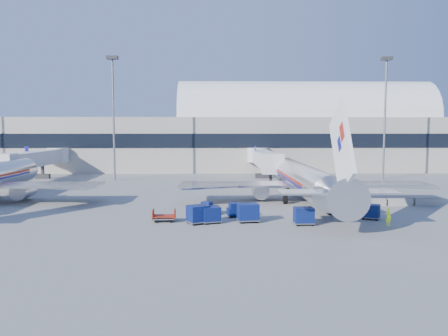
{
  "coord_description": "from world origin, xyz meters",
  "views": [
    {
      "loc": [
        -1.41,
        -50.56,
        9.25
      ],
      "look_at": [
        -0.28,
        6.0,
        4.32
      ],
      "focal_mm": 35.0,
      "sensor_mm": 36.0,
      "label": 1
    }
  ],
  "objects_px": {
    "tug_right": "(336,208)",
    "cart_train_a": "(248,212)",
    "cart_solo_near": "(304,216)",
    "cart_solo_far": "(371,211)",
    "tug_lead": "(237,210)",
    "jetbridge_near": "(263,159)",
    "cart_train_b": "(211,214)",
    "mast_east": "(385,100)",
    "barrier_far": "(427,202)",
    "ramp_worker": "(388,217)",
    "mast_west": "(113,100)",
    "airliner_main": "(305,180)",
    "jetbridge_mid": "(38,159)",
    "cart_train_c": "(198,214)",
    "cart_open_red": "(164,217)",
    "barrier_mid": "(400,202)",
    "tug_left": "(208,209)",
    "barrier_near": "(373,202)"
  },
  "relations": [
    {
      "from": "cart_solo_far",
      "to": "airliner_main",
      "type": "bearing_deg",
      "value": 143.69
    },
    {
      "from": "airliner_main",
      "to": "mast_west",
      "type": "distance_m",
      "value": 41.12
    },
    {
      "from": "barrier_mid",
      "to": "tug_right",
      "type": "bearing_deg",
      "value": -149.73
    },
    {
      "from": "cart_train_a",
      "to": "cart_solo_far",
      "type": "relative_size",
      "value": 1.08
    },
    {
      "from": "cart_train_b",
      "to": "cart_train_c",
      "type": "relative_size",
      "value": 0.86
    },
    {
      "from": "mast_east",
      "to": "tug_right",
      "type": "height_order",
      "value": "mast_east"
    },
    {
      "from": "mast_east",
      "to": "cart_open_red",
      "type": "distance_m",
      "value": 53.88
    },
    {
      "from": "cart_solo_far",
      "to": "tug_lead",
      "type": "bearing_deg",
      "value": -157.21
    },
    {
      "from": "jetbridge_near",
      "to": "mast_east",
      "type": "relative_size",
      "value": 1.22
    },
    {
      "from": "cart_train_c",
      "to": "cart_solo_near",
      "type": "xyz_separation_m",
      "value": [
        10.35,
        -0.75,
        -0.06
      ]
    },
    {
      "from": "airliner_main",
      "to": "jetbridge_near",
      "type": "bearing_deg",
      "value": 95.22
    },
    {
      "from": "cart_solo_near",
      "to": "ramp_worker",
      "type": "distance_m",
      "value": 8.15
    },
    {
      "from": "jetbridge_near",
      "to": "ramp_worker",
      "type": "distance_m",
      "value": 40.9
    },
    {
      "from": "barrier_mid",
      "to": "cart_train_b",
      "type": "xyz_separation_m",
      "value": [
        -23.18,
        -9.73,
        0.43
      ]
    },
    {
      "from": "airliner_main",
      "to": "tug_right",
      "type": "xyz_separation_m",
      "value": [
        1.81,
        -8.04,
        -2.22
      ]
    },
    {
      "from": "tug_lead",
      "to": "cart_solo_near",
      "type": "height_order",
      "value": "cart_solo_near"
    },
    {
      "from": "cart_solo_near",
      "to": "cart_solo_far",
      "type": "xyz_separation_m",
      "value": [
        7.56,
        2.58,
        -0.09
      ]
    },
    {
      "from": "airliner_main",
      "to": "cart_solo_far",
      "type": "bearing_deg",
      "value": -65.68
    },
    {
      "from": "jetbridge_near",
      "to": "cart_train_b",
      "type": "distance_m",
      "value": 39.81
    },
    {
      "from": "cart_solo_far",
      "to": "ramp_worker",
      "type": "distance_m",
      "value": 3.18
    },
    {
      "from": "mast_east",
      "to": "barrier_far",
      "type": "bearing_deg",
      "value": -100.92
    },
    {
      "from": "cart_train_c",
      "to": "ramp_worker",
      "type": "height_order",
      "value": "cart_train_c"
    },
    {
      "from": "airliner_main",
      "to": "jetbridge_mid",
      "type": "height_order",
      "value": "airliner_main"
    },
    {
      "from": "cart_train_a",
      "to": "jetbridge_near",
      "type": "bearing_deg",
      "value": 73.01
    },
    {
      "from": "airliner_main",
      "to": "jetbridge_near",
      "type": "height_order",
      "value": "airliner_main"
    },
    {
      "from": "tug_lead",
      "to": "cart_open_red",
      "type": "height_order",
      "value": "tug_lead"
    },
    {
      "from": "airliner_main",
      "to": "tug_right",
      "type": "relative_size",
      "value": 14.87
    },
    {
      "from": "tug_right",
      "to": "cart_solo_near",
      "type": "height_order",
      "value": "cart_solo_near"
    },
    {
      "from": "barrier_near",
      "to": "cart_train_b",
      "type": "height_order",
      "value": "cart_train_b"
    },
    {
      "from": "mast_east",
      "to": "cart_open_red",
      "type": "xyz_separation_m",
      "value": [
        -36.59,
        -36.85,
        -14.35
      ]
    },
    {
      "from": "mast_east",
      "to": "barrier_mid",
      "type": "relative_size",
      "value": 7.53
    },
    {
      "from": "barrier_far",
      "to": "cart_solo_far",
      "type": "bearing_deg",
      "value": -140.43
    },
    {
      "from": "ramp_worker",
      "to": "jetbridge_mid",
      "type": "bearing_deg",
      "value": 30.63
    },
    {
      "from": "barrier_mid",
      "to": "tug_lead",
      "type": "distance_m",
      "value": 21.37
    },
    {
      "from": "airliner_main",
      "to": "barrier_mid",
      "type": "relative_size",
      "value": 12.42
    },
    {
      "from": "tug_right",
      "to": "cart_train_a",
      "type": "height_order",
      "value": "cart_train_a"
    },
    {
      "from": "tug_lead",
      "to": "tug_left",
      "type": "xyz_separation_m",
      "value": [
        -3.12,
        0.98,
        -0.0
      ]
    },
    {
      "from": "jetbridge_near",
      "to": "tug_left",
      "type": "distance_m",
      "value": 35.85
    },
    {
      "from": "cart_train_b",
      "to": "cart_train_c",
      "type": "distance_m",
      "value": 1.26
    },
    {
      "from": "jetbridge_mid",
      "to": "tug_right",
      "type": "bearing_deg",
      "value": -36.62
    },
    {
      "from": "tug_lead",
      "to": "cart_train_a",
      "type": "height_order",
      "value": "cart_train_a"
    },
    {
      "from": "tug_lead",
      "to": "cart_train_c",
      "type": "relative_size",
      "value": 0.98
    },
    {
      "from": "tug_right",
      "to": "mast_west",
      "type": "bearing_deg",
      "value": 141.66
    },
    {
      "from": "mast_east",
      "to": "cart_open_red",
      "type": "relative_size",
      "value": 9.65
    },
    {
      "from": "airliner_main",
      "to": "tug_left",
      "type": "distance_m",
      "value": 14.76
    },
    {
      "from": "cart_train_a",
      "to": "airliner_main",
      "type": "bearing_deg",
      "value": 47.06
    },
    {
      "from": "mast_west",
      "to": "barrier_far",
      "type": "bearing_deg",
      "value": -32.12
    },
    {
      "from": "mast_west",
      "to": "ramp_worker",
      "type": "xyz_separation_m",
      "value": [
        35.36,
        -39.23,
        -13.92
      ]
    },
    {
      "from": "tug_lead",
      "to": "cart_open_red",
      "type": "xyz_separation_m",
      "value": [
        -7.54,
        -2.35,
        -0.25
      ]
    },
    {
      "from": "barrier_near",
      "to": "cart_solo_near",
      "type": "distance_m",
      "value": 15.18
    }
  ]
}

